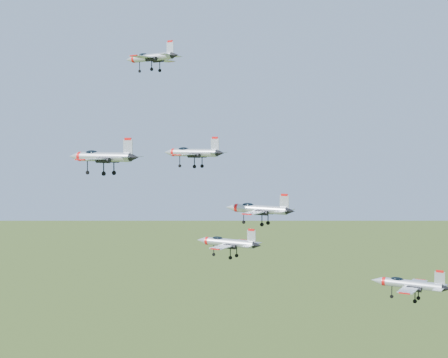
# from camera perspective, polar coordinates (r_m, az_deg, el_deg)

# --- Properties ---
(jet_lead) EXTENTS (12.56, 10.72, 3.43)m
(jet_lead) POSITION_cam_1_polar(r_m,az_deg,el_deg) (118.96, -6.72, 10.99)
(jet_lead) COLOR #B5BBC3
(jet_left_high) EXTENTS (12.09, 10.27, 3.28)m
(jet_left_high) POSITION_cam_1_polar(r_m,az_deg,el_deg) (103.67, -2.90, 2.44)
(jet_left_high) COLOR #B5BBC3
(jet_right_high) EXTENTS (12.46, 10.50, 3.35)m
(jet_right_high) POSITION_cam_1_polar(r_m,az_deg,el_deg) (89.63, -11.09, 2.03)
(jet_right_high) COLOR #B5BBC3
(jet_left_low) EXTENTS (12.85, 10.86, 3.47)m
(jet_left_low) POSITION_cam_1_polar(r_m,az_deg,el_deg) (104.39, 3.17, -2.75)
(jet_left_low) COLOR #B5BBC3
(jet_right_low) EXTENTS (10.49, 8.86, 2.83)m
(jet_right_low) POSITION_cam_1_polar(r_m,az_deg,el_deg) (89.83, 0.31, -5.82)
(jet_right_low) COLOR #B5BBC3
(jet_trail) EXTENTS (12.02, 10.17, 3.25)m
(jet_trail) POSITION_cam_1_polar(r_m,az_deg,el_deg) (99.55, 16.57, -9.19)
(jet_trail) COLOR #B5BBC3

